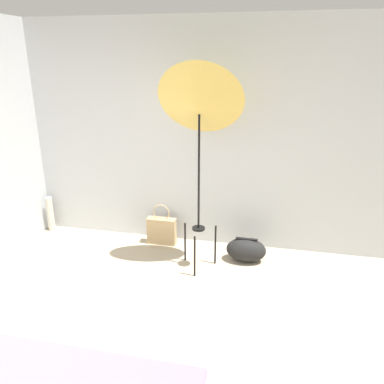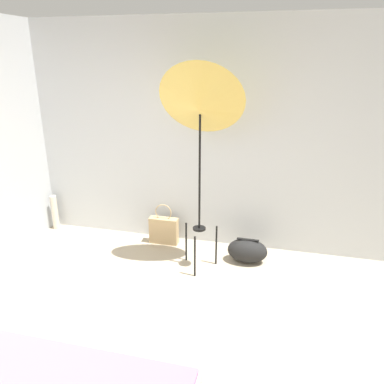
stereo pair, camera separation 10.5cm
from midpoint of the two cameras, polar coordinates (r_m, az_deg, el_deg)
The scene contains 5 objects.
wall_back at distance 4.40m, azimuth -1.80°, elevation 8.45°, with size 8.00×0.05×2.60m.
photo_umbrella at distance 3.62m, azimuth 2.09°, elevation 12.94°, with size 0.85×0.60×2.15m.
tote_bag at distance 4.61m, azimuth -3.67°, elevation -5.80°, with size 0.35×0.11×0.51m.
duffel_bag at distance 4.28m, azimuth 9.13°, elevation -8.83°, with size 0.44×0.27×0.28m.
paper_roll at distance 5.27m, azimuth -19.64°, elevation -2.94°, with size 0.08×0.08×0.46m.
Camera 2 is at (1.22, -1.55, 2.18)m, focal length 35.00 mm.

